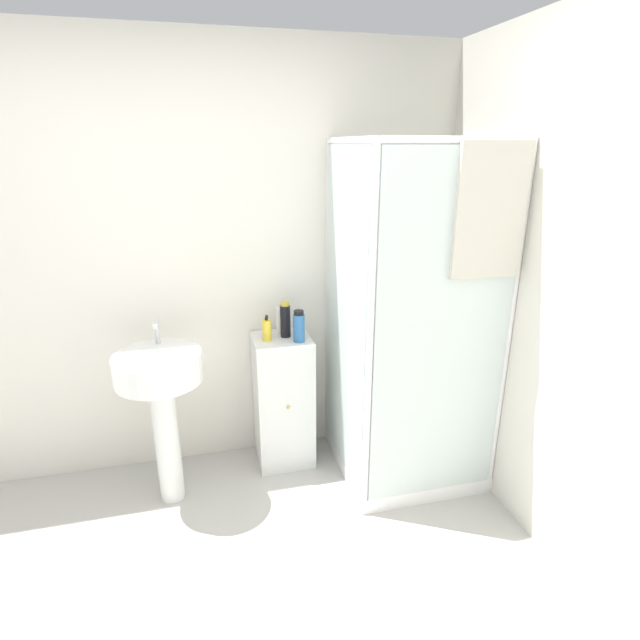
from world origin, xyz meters
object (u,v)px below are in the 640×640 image
lotion_bottle_white (281,320)px  shampoo_bottle_tall_black (285,320)px  sink (161,391)px  shampoo_bottle_blue (299,327)px  soap_dispenser (267,330)px

lotion_bottle_white → shampoo_bottle_tall_black: bearing=-80.0°
sink → shampoo_bottle_blue: shampoo_bottle_blue is taller
sink → lotion_bottle_white: same height
sink → shampoo_bottle_blue: size_ratio=5.42×
shampoo_bottle_tall_black → shampoo_bottle_blue: (0.06, -0.10, -0.01)m
sink → shampoo_bottle_tall_black: shampoo_bottle_tall_black is taller
shampoo_bottle_tall_black → shampoo_bottle_blue: size_ratio=1.15×
soap_dispenser → sink: bearing=-162.0°
sink → lotion_bottle_white: (0.71, 0.31, 0.24)m
soap_dispenser → shampoo_bottle_blue: 0.19m
soap_dispenser → shampoo_bottle_tall_black: bearing=17.1°
shampoo_bottle_blue → soap_dispenser: bearing=160.9°
sink → shampoo_bottle_tall_black: 0.81m
shampoo_bottle_blue → lotion_bottle_white: bearing=113.7°
sink → lotion_bottle_white: 0.81m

